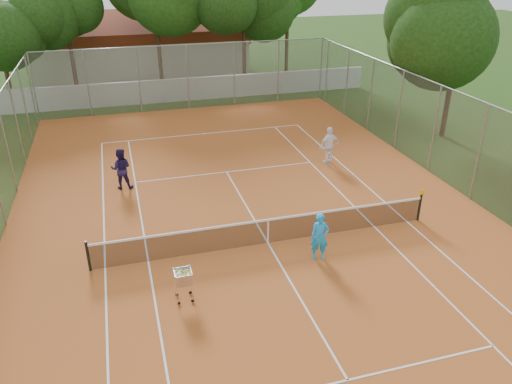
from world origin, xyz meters
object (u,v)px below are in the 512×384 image
object	(u,v)px
tennis_net	(268,231)
clubhouse	(140,44)
player_far_left	(121,169)
player_far_right	(329,145)
ball_hopper	(184,284)
player_near	(320,237)

from	to	relation	value
tennis_net	clubhouse	size ratio (longest dim) A/B	0.72
player_far_left	player_far_right	world-z (taller)	player_far_right
tennis_net	ball_hopper	world-z (taller)	ball_hopper
clubhouse	player_far_left	xyz separation A→B (m)	(-2.64, -23.01, -1.29)
player_near	player_far_right	world-z (taller)	player_far_right
tennis_net	player_far_right	distance (m)	7.86
player_near	player_far_right	xyz separation A→B (m)	(3.59, 7.47, 0.07)
player_near	clubhouse	bearing A→B (deg)	113.68
player_near	ball_hopper	size ratio (longest dim) A/B	1.52
tennis_net	player_near	bearing A→B (deg)	-45.48
player_near	player_far_left	xyz separation A→B (m)	(-5.97, 7.35, 0.07)
tennis_net	ball_hopper	bearing A→B (deg)	-144.90
clubhouse	ball_hopper	xyz separation A→B (m)	(-1.26, -31.29, -1.64)
player_far_right	ball_hopper	size ratio (longest dim) A/B	1.65
tennis_net	player_far_right	bearing A→B (deg)	51.10
player_far_right	clubhouse	bearing A→B (deg)	-84.47
player_far_left	player_near	bearing A→B (deg)	138.90
player_far_left	player_far_right	distance (m)	9.56
player_near	ball_hopper	bearing A→B (deg)	-151.13
clubhouse	player_far_left	size ratio (longest dim) A/B	9.21
clubhouse	ball_hopper	bearing A→B (deg)	-92.31
tennis_net	clubhouse	distance (m)	29.12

